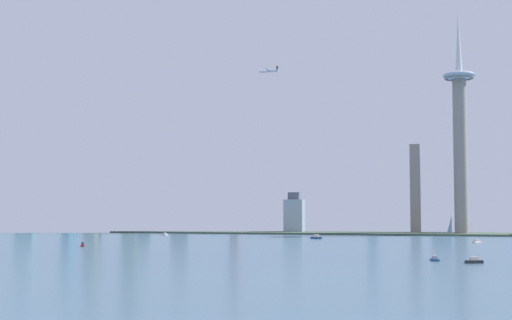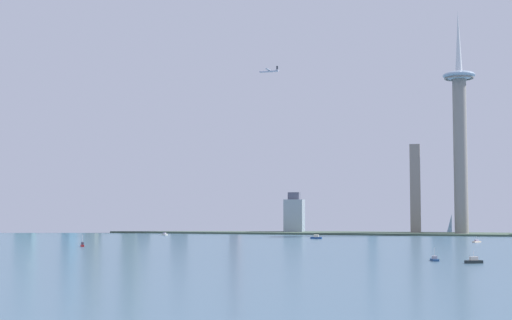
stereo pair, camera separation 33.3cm
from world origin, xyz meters
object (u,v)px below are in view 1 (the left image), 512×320
skyscraper_3 (70,194)px  boat_6 (435,259)px  skyscraper_11 (441,207)px  skyscraper_4 (90,184)px  skyscraper_8 (26,200)px  boat_5 (477,241)px  skyscraper_0 (461,179)px  skyscraper_10 (373,193)px  skyscraper_6 (415,189)px  skyscraper_12 (144,214)px  skyscraper_9 (94,187)px  skyscraper_5 (179,210)px  skyscraper_2 (294,215)px  boat_3 (82,245)px  skyscraper_7 (235,184)px  skyscraper_1 (131,175)px  boat_2 (316,237)px  boat_4 (164,234)px  observation_tower (460,128)px  airplane (269,71)px  boat_0 (474,261)px

skyscraper_3 → boat_6: skyscraper_3 is taller
skyscraper_11 → boat_6: skyscraper_11 is taller
skyscraper_4 → boat_6: 730.67m
skyscraper_4 → skyscraper_8: skyscraper_4 is taller
boat_5 → skyscraper_11: bearing=40.6°
skyscraper_0 → skyscraper_10: skyscraper_0 is taller
skyscraper_6 → skyscraper_12: size_ratio=2.07×
skyscraper_9 → skyscraper_5: bearing=-3.2°
skyscraper_9 → skyscraper_11: bearing=9.2°
boat_5 → skyscraper_6: bearing=51.4°
skyscraper_2 → boat_3: 392.06m
skyscraper_10 → skyscraper_3: bearing=-179.2°
skyscraper_5 → skyscraper_6: size_ratio=0.59×
skyscraper_7 → boat_3: size_ratio=13.64×
skyscraper_1 → skyscraper_4: skyscraper_1 is taller
skyscraper_3 → boat_2: skyscraper_3 is taller
boat_6 → skyscraper_11: bearing=165.2°
skyscraper_7 → boat_6: skyscraper_7 is taller
skyscraper_4 → skyscraper_11: bearing=3.8°
skyscraper_10 → boat_2: size_ratio=9.08×
skyscraper_3 → skyscraper_12: 195.57m
skyscraper_8 → skyscraper_11: size_ratio=1.32×
boat_3 → boat_4: boat_3 is taller
skyscraper_7 → skyscraper_9: size_ratio=1.14×
skyscraper_3 → boat_2: (433.96, -232.09, -54.95)m
observation_tower → skyscraper_2: observation_tower is taller
skyscraper_0 → skyscraper_5: size_ratio=2.36×
skyscraper_10 → skyscraper_11: size_ratio=1.68×
skyscraper_12 → airplane: 267.92m
skyscraper_3 → skyscraper_7: bearing=-10.6°
observation_tower → skyscraper_11: observation_tower is taller
skyscraper_2 → skyscraper_4: (-326.68, 41.43, 46.26)m
skyscraper_3 → airplane: bearing=-19.0°
skyscraper_0 → skyscraper_1: bearing=-179.5°
boat_0 → boat_4: boat_0 is taller
skyscraper_7 → skyscraper_12: skyscraper_7 is taller
boat_3 → boat_2: bearing=107.4°
skyscraper_7 → boat_0: bearing=-59.3°
observation_tower → skyscraper_5: observation_tower is taller
skyscraper_4 → skyscraper_5: skyscraper_4 is taller
skyscraper_4 → skyscraper_11: size_ratio=2.03×
skyscraper_1 → boat_3: 429.81m
skyscraper_0 → skyscraper_11: (-25.71, 41.90, -37.73)m
skyscraper_2 → skyscraper_11: 209.69m
skyscraper_12 → boat_4: bearing=-52.8°
skyscraper_12 → boat_2: (266.83, -135.44, -23.70)m
skyscraper_1 → skyscraper_0: bearing=0.5°
skyscraper_1 → airplane: size_ratio=6.13×
skyscraper_1 → boat_5: skyscraper_1 is taller
skyscraper_7 → skyscraper_9: skyscraper_7 is taller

